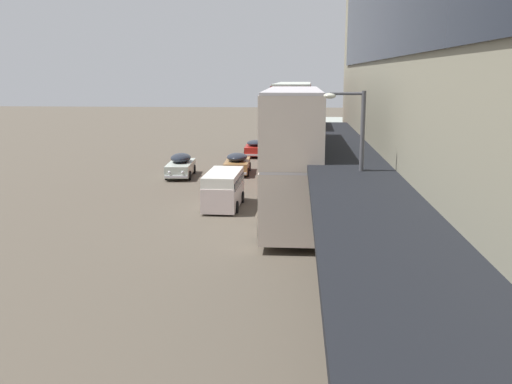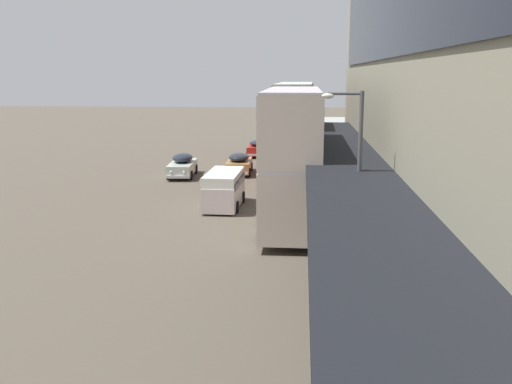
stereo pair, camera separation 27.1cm
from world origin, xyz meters
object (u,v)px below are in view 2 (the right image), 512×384
at_px(transit_bus_kerbside_front, 293,152).
at_px(transit_bus_kerbside_rear, 296,131).
at_px(sedan_oncoming_rear, 182,165).
at_px(street_lamp, 354,165).
at_px(vw_van, 224,187).
at_px(transit_bus_kerbside_far, 295,126).
at_px(sedan_second_near, 239,163).
at_px(fire_hydrant, 360,286).
at_px(sedan_lead_near, 258,148).

xyz_separation_m(transit_bus_kerbside_front, transit_bus_kerbside_rear, (-0.11, 27.56, -1.67)).
relative_size(sedan_oncoming_rear, street_lamp, 0.71).
bearing_deg(transit_bus_kerbside_rear, street_lamp, -85.91).
bearing_deg(sedan_oncoming_rear, vw_van, -65.15).
height_order(transit_bus_kerbside_far, street_lamp, street_lamp).
bearing_deg(sedan_second_near, transit_bus_kerbside_rear, 74.11).
relative_size(sedan_oncoming_rear, fire_hydrant, 6.52).
distance_m(transit_bus_kerbside_front, sedan_second_near, 14.35).
height_order(sedan_oncoming_rear, fire_hydrant, sedan_oncoming_rear).
xyz_separation_m(transit_bus_kerbside_front, fire_hydrant, (2.36, -10.01, -2.98)).
relative_size(sedan_oncoming_rear, sedan_lead_near, 1.07).
relative_size(transit_bus_kerbside_rear, street_lamp, 1.48).
distance_m(transit_bus_kerbside_rear, street_lamp, 34.60).
height_order(sedan_lead_near, street_lamp, street_lamp).
relative_size(transit_bus_kerbside_front, street_lamp, 1.76).
bearing_deg(street_lamp, fire_hydrant, -89.77).
xyz_separation_m(transit_bus_kerbside_front, sedan_lead_near, (-3.43, 22.73, -2.75)).
xyz_separation_m(sedan_lead_near, vw_van, (-0.32, -19.90, 0.38)).
bearing_deg(sedan_lead_near, street_lamp, -78.97).
xyz_separation_m(transit_bus_kerbside_front, street_lamp, (2.35, -6.89, 0.45)).
bearing_deg(transit_bus_kerbside_far, fire_hydrant, -83.91).
distance_m(sedan_oncoming_rear, street_lamp, 21.79).
distance_m(transit_bus_kerbside_far, street_lamp, 20.07).
xyz_separation_m(transit_bus_kerbside_front, sedan_oncoming_rear, (-8.01, 12.03, -2.68)).
relative_size(sedan_second_near, fire_hydrant, 6.24).
bearing_deg(transit_bus_kerbside_front, sedan_second_near, 107.00).
height_order(transit_bus_kerbside_front, sedan_oncoming_rear, transit_bus_kerbside_front).
height_order(sedan_oncoming_rear, sedan_second_near, sedan_oncoming_rear).
bearing_deg(vw_van, street_lamp, -57.91).
height_order(sedan_lead_near, vw_van, vw_van).
height_order(transit_bus_kerbside_front, vw_van, transit_bus_kerbside_front).
bearing_deg(vw_van, fire_hydrant, -64.55).
bearing_deg(sedan_second_near, transit_bus_kerbside_front, -73.00).
height_order(sedan_lead_near, fire_hydrant, sedan_lead_near).
relative_size(vw_van, street_lamp, 0.72).
bearing_deg(transit_bus_kerbside_far, vw_van, -109.70).
height_order(transit_bus_kerbside_far, sedan_lead_near, transit_bus_kerbside_far).
bearing_deg(sedan_lead_near, sedan_second_near, -94.28).
relative_size(transit_bus_kerbside_front, fire_hydrant, 16.14).
relative_size(transit_bus_kerbside_far, sedan_oncoming_rear, 2.49).
relative_size(transit_bus_kerbside_front, transit_bus_kerbside_rear, 1.19).
bearing_deg(transit_bus_kerbside_rear, sedan_oncoming_rear, -116.95).
xyz_separation_m(transit_bus_kerbside_rear, sedan_lead_near, (-3.32, -4.83, -1.08)).
distance_m(transit_bus_kerbside_front, street_lamp, 7.30).
relative_size(transit_bus_kerbside_far, sedan_lead_near, 2.67).
height_order(transit_bus_kerbside_rear, sedan_lead_near, transit_bus_kerbside_rear).
bearing_deg(vw_van, sedan_lead_near, 89.08).
xyz_separation_m(sedan_oncoming_rear, fire_hydrant, (10.37, -22.04, -0.30)).
xyz_separation_m(transit_bus_kerbside_far, fire_hydrant, (2.46, -23.03, -3.02)).
distance_m(transit_bus_kerbside_front, sedan_oncoming_rear, 14.69).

